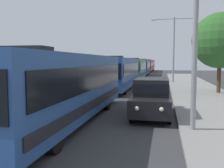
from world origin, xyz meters
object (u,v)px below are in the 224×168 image
bus_rear (147,66)px  white_suv (152,96)px  box_truck_oncoming (139,65)px  streetlamp_mid (174,43)px  roadside_tree (220,41)px  bus_lead (67,85)px  bus_tail_end (150,65)px  bus_fourth_in_line (142,67)px  bus_second_in_line (119,72)px  bus_middle (135,68)px

bus_rear → white_suv: 51.69m
box_truck_oncoming → streetlamp_mid: bearing=-79.1°
bus_rear → roadside_tree: bearing=-78.2°
bus_lead → roadside_tree: roadside_tree is taller
bus_rear → bus_tail_end: bearing=90.0°
bus_rear → white_suv: bus_rear is taller
bus_rear → bus_tail_end: (0.00, 12.69, 0.00)m
bus_lead → roadside_tree: bearing=53.4°
bus_fourth_in_line → roadside_tree: (8.75, -28.63, 2.76)m
bus_fourth_in_line → bus_tail_end: 25.89m
white_suv → box_truck_oncoming: bearing=96.1°
bus_tail_end → bus_lead: bearing=-90.0°
bus_lead → bus_second_in_line: same height
bus_lead → box_truck_oncoming: bus_lead is taller
bus_middle → white_suv: size_ratio=2.33×
bus_fourth_in_line → box_truck_oncoming: size_ratio=1.31×
bus_lead → bus_second_in_line: size_ratio=1.02×
box_truck_oncoming → streetlamp_mid: streetlamp_mid is taller
bus_fourth_in_line → bus_middle: bearing=-90.0°
white_suv → bus_rear: bearing=94.1°
white_suv → roadside_tree: 11.47m
box_truck_oncoming → bus_rear: bearing=-76.6°
bus_fourth_in_line → bus_second_in_line: bearing=-90.0°
bus_tail_end → box_truck_oncoming: size_ratio=1.52×
bus_middle → bus_lead: bearing=-90.0°
bus_second_in_line → roadside_tree: (8.75, -2.08, 2.75)m
bus_second_in_line → bus_fourth_in_line: (-0.00, 26.56, -0.00)m
bus_second_in_line → streetlamp_mid: (5.40, 8.46, 3.39)m
streetlamp_mid → roadside_tree: bearing=-72.3°
bus_middle → streetlamp_mid: bearing=-43.3°
box_truck_oncoming → bus_middle: bearing=-85.3°
bus_rear → box_truck_oncoming: (-3.30, 13.84, 0.02)m
bus_lead → bus_tail_end: 66.32m
bus_lead → white_suv: (3.70, 2.09, -0.66)m
bus_middle → box_truck_oncoming: bearing=94.7°
bus_middle → streetlamp_mid: (5.40, -5.09, 3.39)m
streetlamp_mid → roadside_tree: 11.08m
white_suv → roadside_tree: roadside_tree is taller
bus_middle → bus_rear: bearing=90.0°
bus_second_in_line → bus_rear: size_ratio=1.09×
bus_tail_end → roadside_tree: bearing=-80.9°
bus_fourth_in_line → bus_rear: bearing=90.0°
bus_lead → bus_fourth_in_line: 40.44m
bus_lead → box_truck_oncoming: (-3.30, 67.48, 0.02)m
bus_rear → bus_second_in_line: bearing=-90.0°
bus_lead → white_suv: size_ratio=2.62×
box_truck_oncoming → bus_lead: bearing=-87.2°
bus_tail_end → streetlamp_mid: streetlamp_mid is taller
bus_tail_end → box_truck_oncoming: bus_tail_end is taller
bus_middle → bus_fourth_in_line: bearing=90.0°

